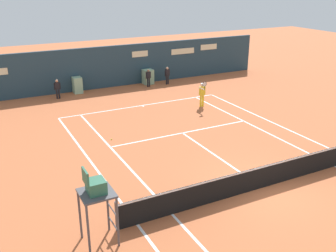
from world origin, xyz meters
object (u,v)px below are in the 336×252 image
at_px(umpire_chair, 96,193).
at_px(player_on_baseline, 202,93).
at_px(ball_kid_right_post, 167,74).
at_px(ball_kid_centre_post, 57,88).
at_px(ball_kid_left_post, 148,77).
at_px(tennis_ball_mid_court, 112,139).

xyz_separation_m(umpire_chair, player_on_baseline, (9.97, 10.05, -0.82)).
height_order(ball_kid_right_post, ball_kid_centre_post, ball_kid_right_post).
bearing_deg(player_on_baseline, ball_kid_right_post, -99.55).
relative_size(ball_kid_right_post, ball_kid_centre_post, 1.01).
relative_size(player_on_baseline, ball_kid_left_post, 1.33).
bearing_deg(ball_kid_centre_post, ball_kid_right_post, -173.78).
relative_size(ball_kid_right_post, tennis_ball_mid_court, 19.67).
height_order(player_on_baseline, ball_kid_centre_post, player_on_baseline).
relative_size(ball_kid_centre_post, ball_kid_left_post, 1.00).
relative_size(ball_kid_right_post, ball_kid_left_post, 1.01).
distance_m(umpire_chair, tennis_ball_mid_court, 8.29).
height_order(player_on_baseline, ball_kid_right_post, player_on_baseline).
bearing_deg(ball_kid_centre_post, ball_kid_left_post, -173.78).
distance_m(ball_kid_centre_post, ball_kid_left_post, 6.70).
distance_m(umpire_chair, ball_kid_right_post, 19.16).
bearing_deg(player_on_baseline, ball_kid_centre_post, -41.58).
bearing_deg(umpire_chair, ball_kid_left_post, 150.68).
height_order(ball_kid_centre_post, tennis_ball_mid_court, ball_kid_centre_post).
distance_m(player_on_baseline, ball_kid_centre_post, 9.72).
height_order(ball_kid_right_post, ball_kid_left_post, ball_kid_right_post).
bearing_deg(ball_kid_right_post, umpire_chair, 51.57).
distance_m(umpire_chair, ball_kid_centre_post, 16.16).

